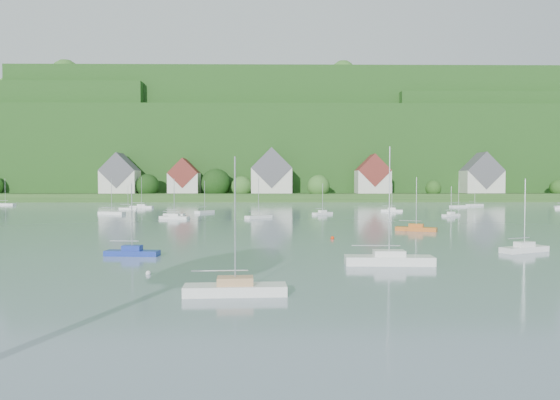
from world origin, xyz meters
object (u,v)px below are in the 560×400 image
near_sailboat_1 (132,252)px  near_sailboat_5 (416,228)px  near_sailboat_3 (524,248)px  near_sailboat_4 (389,259)px  near_sailboat_2 (235,288)px

near_sailboat_1 → near_sailboat_5: size_ratio=0.89×
near_sailboat_3 → near_sailboat_4: (-15.62, -7.97, 0.08)m
near_sailboat_3 → near_sailboat_5: near_sailboat_5 is taller
near_sailboat_4 → near_sailboat_1: bearing=169.1°
near_sailboat_1 → near_sailboat_2: near_sailboat_2 is taller
near_sailboat_3 → near_sailboat_5: size_ratio=0.95×
near_sailboat_1 → near_sailboat_4: near_sailboat_4 is taller
near_sailboat_1 → near_sailboat_5: (34.55, 25.08, 0.03)m
near_sailboat_5 → near_sailboat_4: bearing=-84.4°
near_sailboat_2 → near_sailboat_1: bearing=119.6°
near_sailboat_3 → near_sailboat_2: bearing=-169.6°
near_sailboat_2 → near_sailboat_3: near_sailboat_2 is taller
near_sailboat_3 → near_sailboat_5: (-4.65, 22.88, 0.01)m
near_sailboat_3 → near_sailboat_4: near_sailboat_4 is taller
near_sailboat_1 → near_sailboat_2: bearing=-51.5°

